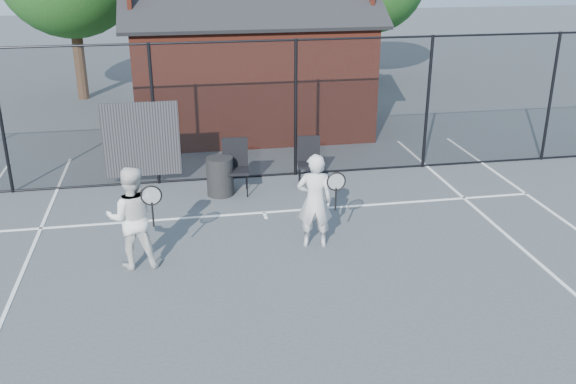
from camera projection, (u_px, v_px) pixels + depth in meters
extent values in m
plane|color=#454A4E|center=(293.00, 291.00, 9.61)|extent=(80.00, 80.00, 0.00)
cube|color=white|center=(264.00, 212.00, 12.36)|extent=(11.00, 0.06, 0.01)
cube|color=white|center=(265.00, 215.00, 12.22)|extent=(0.06, 0.30, 0.01)
cylinder|color=black|center=(1.00, 122.00, 12.81)|extent=(0.07, 0.07, 3.00)
cylinder|color=black|center=(154.00, 116.00, 13.31)|extent=(0.07, 0.07, 3.00)
cylinder|color=black|center=(296.00, 109.00, 13.80)|extent=(0.07, 0.07, 3.00)
cylinder|color=black|center=(428.00, 103.00, 14.30)|extent=(0.07, 0.07, 3.00)
cylinder|color=black|center=(551.00, 98.00, 14.79)|extent=(0.07, 0.07, 3.00)
cylinder|color=black|center=(248.00, 41.00, 13.10)|extent=(22.00, 0.04, 0.04)
cylinder|color=black|center=(251.00, 176.00, 14.18)|extent=(22.00, 0.04, 0.04)
cube|color=black|center=(250.00, 111.00, 13.64)|extent=(22.00, 3.00, 0.01)
cube|color=black|center=(141.00, 140.00, 13.42)|extent=(1.60, 0.04, 1.60)
cube|color=maroon|center=(250.00, 74.00, 17.38)|extent=(6.00, 4.00, 3.00)
cube|color=black|center=(253.00, 0.00, 15.72)|extent=(6.50, 2.36, 1.32)
cylinder|color=#382716|center=(80.00, 60.00, 20.76)|extent=(0.36, 0.36, 2.52)
cylinder|color=#382716|center=(367.00, 51.00, 23.38)|extent=(0.36, 0.36, 2.23)
imported|color=silver|center=(315.00, 201.00, 10.75)|extent=(0.66, 0.50, 1.65)
torus|color=black|center=(336.00, 181.00, 10.33)|extent=(0.32, 0.03, 0.32)
cylinder|color=black|center=(336.00, 199.00, 10.44)|extent=(0.03, 0.03, 0.40)
imported|color=white|center=(132.00, 217.00, 10.08)|extent=(0.83, 0.66, 1.68)
torus|color=black|center=(151.00, 195.00, 9.65)|extent=(0.33, 0.03, 0.33)
cylinder|color=black|center=(153.00, 215.00, 9.76)|extent=(0.03, 0.03, 0.40)
cube|color=black|center=(309.00, 163.00, 13.57)|extent=(0.55, 0.57, 1.01)
cube|color=black|center=(236.00, 168.00, 13.09)|extent=(0.57, 0.59, 1.11)
cylinder|color=black|center=(220.00, 176.00, 13.10)|extent=(0.59, 0.59, 0.80)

